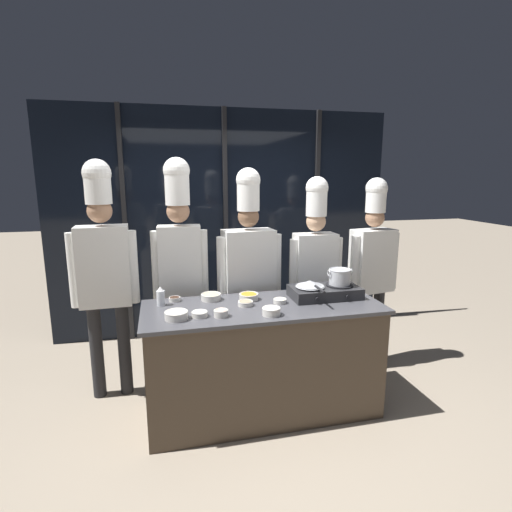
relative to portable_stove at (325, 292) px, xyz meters
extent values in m
plane|color=gray|center=(-0.56, -0.08, -0.97)|extent=(24.00, 24.00, 0.00)
cube|color=black|center=(-0.56, 1.77, 0.38)|extent=(4.09, 0.04, 2.70)
cube|color=#232326|center=(-1.71, 1.73, 0.38)|extent=(0.05, 0.05, 2.70)
cube|color=#232326|center=(-0.56, 1.73, 0.38)|extent=(0.05, 0.05, 2.70)
cube|color=#232326|center=(0.60, 1.73, 0.38)|extent=(0.05, 0.05, 2.70)
cube|color=#4C3D2D|center=(-0.56, -0.08, -0.53)|extent=(1.84, 0.70, 0.89)
cube|color=#47474C|center=(-0.56, -0.08, -0.07)|extent=(1.90, 0.73, 0.03)
cube|color=#28282B|center=(0.00, 0.00, 0.00)|extent=(0.58, 0.32, 0.09)
cylinder|color=black|center=(-0.13, 0.00, 0.05)|extent=(0.23, 0.23, 0.01)
cylinder|color=black|center=(-0.13, -0.17, 0.00)|extent=(0.03, 0.01, 0.03)
cylinder|color=black|center=(0.13, 0.00, 0.05)|extent=(0.23, 0.23, 0.01)
cylinder|color=black|center=(0.13, -0.17, 0.00)|extent=(0.03, 0.01, 0.03)
cylinder|color=#ADAFB5|center=(-0.13, 0.00, 0.06)|extent=(0.23, 0.23, 0.01)
cone|color=#ADAFB5|center=(-0.13, 0.00, 0.08)|extent=(0.24, 0.24, 0.05)
cylinder|color=black|center=(-0.13, -0.21, 0.09)|extent=(0.02, 0.18, 0.02)
cylinder|color=#B7BABF|center=(0.13, 0.00, 0.12)|extent=(0.18, 0.18, 0.13)
torus|color=#B7BABF|center=(0.13, 0.00, 0.18)|extent=(0.19, 0.19, 0.01)
torus|color=#B7BABF|center=(0.03, 0.00, 0.16)|extent=(0.01, 0.05, 0.05)
torus|color=#B7BABF|center=(0.23, 0.00, 0.16)|extent=(0.01, 0.05, 0.05)
cylinder|color=white|center=(-1.35, 0.11, 0.01)|extent=(0.07, 0.07, 0.12)
cone|color=white|center=(-1.35, 0.11, 0.09)|extent=(0.06, 0.06, 0.03)
cylinder|color=silver|center=(-1.24, -0.23, -0.02)|extent=(0.17, 0.17, 0.05)
torus|color=silver|center=(-1.24, -0.23, 0.00)|extent=(0.17, 0.17, 0.01)
cylinder|color=silver|center=(-1.24, -0.23, -0.01)|extent=(0.14, 0.14, 0.03)
cylinder|color=silver|center=(-0.55, -0.31, -0.02)|extent=(0.13, 0.13, 0.05)
torus|color=silver|center=(-0.55, -0.31, 0.00)|extent=(0.14, 0.14, 0.01)
cylinder|color=white|center=(-0.55, -0.31, -0.01)|extent=(0.11, 0.11, 0.03)
cylinder|color=silver|center=(-0.64, 0.09, -0.03)|extent=(0.16, 0.16, 0.05)
torus|color=silver|center=(-0.64, 0.09, 0.00)|extent=(0.16, 0.16, 0.01)
cylinder|color=orange|center=(-0.64, 0.09, -0.01)|extent=(0.13, 0.13, 0.03)
cylinder|color=silver|center=(-0.70, -0.05, -0.03)|extent=(0.12, 0.12, 0.03)
torus|color=silver|center=(-0.70, -0.05, -0.02)|extent=(0.12, 0.12, 0.01)
cylinder|color=#9E896B|center=(-0.70, -0.05, -0.02)|extent=(0.10, 0.10, 0.02)
cylinder|color=silver|center=(-0.94, 0.16, -0.03)|extent=(0.16, 0.16, 0.05)
torus|color=silver|center=(-0.94, 0.16, 0.00)|extent=(0.17, 0.17, 0.01)
cylinder|color=#E0C689|center=(-0.94, 0.16, -0.01)|extent=(0.13, 0.13, 0.03)
cylinder|color=silver|center=(-1.07, -0.22, -0.03)|extent=(0.12, 0.12, 0.04)
torus|color=silver|center=(-1.07, -0.22, -0.01)|extent=(0.12, 0.12, 0.01)
cylinder|color=silver|center=(-1.07, -0.22, -0.02)|extent=(0.09, 0.09, 0.02)
cylinder|color=silver|center=(-0.92, -0.25, -0.03)|extent=(0.11, 0.11, 0.05)
torus|color=silver|center=(-0.92, -0.25, 0.00)|extent=(0.11, 0.11, 0.01)
cylinder|color=#EAA893|center=(-0.92, -0.25, -0.01)|extent=(0.09, 0.09, 0.03)
cylinder|color=silver|center=(-1.24, 0.20, -0.03)|extent=(0.09, 0.09, 0.03)
torus|color=silver|center=(-1.24, 0.20, -0.02)|extent=(0.10, 0.10, 0.01)
cylinder|color=#382319|center=(-1.24, 0.20, -0.03)|extent=(0.08, 0.08, 0.02)
cylinder|color=silver|center=(-0.41, -0.06, -0.03)|extent=(0.11, 0.11, 0.03)
torus|color=silver|center=(-0.41, -0.06, -0.02)|extent=(0.11, 0.11, 0.01)
cylinder|color=beige|center=(-0.41, -0.06, -0.02)|extent=(0.09, 0.09, 0.02)
cylinder|color=#232326|center=(-1.69, 0.48, -0.55)|extent=(0.11, 0.11, 0.84)
cylinder|color=#232326|center=(-1.92, 0.48, -0.55)|extent=(0.11, 0.11, 0.84)
cube|color=white|center=(-1.80, 0.48, 0.21)|extent=(0.43, 0.23, 0.68)
cylinder|color=white|center=(-1.57, 0.45, 0.20)|extent=(0.08, 0.08, 0.63)
cylinder|color=white|center=(-2.04, 0.44, 0.20)|extent=(0.08, 0.08, 0.63)
sphere|color=#A87A5B|center=(-1.80, 0.48, 0.68)|extent=(0.20, 0.20, 0.20)
cylinder|color=white|center=(-1.80, 0.48, 0.86)|extent=(0.21, 0.21, 0.25)
sphere|color=white|center=(-1.80, 0.48, 0.98)|extent=(0.23, 0.23, 0.23)
cylinder|color=#2D3856|center=(-1.07, 0.50, -0.56)|extent=(0.10, 0.10, 0.83)
cylinder|color=#2D3856|center=(-1.27, 0.51, -0.56)|extent=(0.10, 0.10, 0.83)
cube|color=white|center=(-1.17, 0.51, 0.20)|extent=(0.38, 0.22, 0.67)
cylinder|color=white|center=(-0.96, 0.46, 0.19)|extent=(0.07, 0.07, 0.62)
cylinder|color=white|center=(-1.38, 0.49, 0.19)|extent=(0.07, 0.07, 0.62)
sphere|color=#A87A5B|center=(-1.17, 0.51, 0.66)|extent=(0.20, 0.20, 0.20)
cylinder|color=white|center=(-1.17, 0.51, 0.86)|extent=(0.21, 0.21, 0.29)
sphere|color=white|center=(-1.17, 0.51, 1.00)|extent=(0.22, 0.22, 0.22)
cylinder|color=#2D3856|center=(-0.42, 0.50, -0.57)|extent=(0.12, 0.12, 0.80)
cylinder|color=#2D3856|center=(-0.68, 0.48, -0.57)|extent=(0.12, 0.12, 0.80)
cube|color=white|center=(-0.55, 0.49, 0.15)|extent=(0.48, 0.28, 0.65)
cylinder|color=white|center=(-0.29, 0.47, 0.13)|extent=(0.09, 0.09, 0.60)
cylinder|color=white|center=(-0.81, 0.43, 0.13)|extent=(0.09, 0.09, 0.60)
sphere|color=brown|center=(-0.55, 0.49, 0.60)|extent=(0.19, 0.19, 0.19)
cylinder|color=white|center=(-0.55, 0.49, 0.79)|extent=(0.20, 0.20, 0.27)
sphere|color=white|center=(-0.55, 0.49, 0.92)|extent=(0.22, 0.22, 0.22)
cylinder|color=#4C4C51|center=(0.20, 0.47, -0.59)|extent=(0.10, 0.10, 0.77)
cylinder|color=#4C4C51|center=(-0.02, 0.47, -0.59)|extent=(0.10, 0.10, 0.77)
cube|color=white|center=(0.09, 0.47, 0.11)|extent=(0.40, 0.21, 0.62)
cylinder|color=white|center=(0.31, 0.43, 0.10)|extent=(0.08, 0.08, 0.57)
cylinder|color=white|center=(-0.13, 0.44, 0.10)|extent=(0.08, 0.08, 0.57)
sphere|color=tan|center=(0.09, 0.47, 0.54)|extent=(0.18, 0.18, 0.18)
cylinder|color=white|center=(0.09, 0.47, 0.72)|extent=(0.19, 0.19, 0.26)
sphere|color=white|center=(0.09, 0.47, 0.85)|extent=(0.21, 0.21, 0.21)
cylinder|color=#232326|center=(0.84, 0.54, -0.58)|extent=(0.11, 0.11, 0.78)
cylinder|color=#232326|center=(0.61, 0.50, -0.58)|extent=(0.11, 0.11, 0.78)
cube|color=white|center=(0.73, 0.52, 0.12)|extent=(0.46, 0.29, 0.63)
cylinder|color=white|center=(0.97, 0.52, 0.10)|extent=(0.08, 0.08, 0.58)
cylinder|color=white|center=(0.50, 0.44, 0.10)|extent=(0.08, 0.08, 0.58)
sphere|color=#A87A5B|center=(0.73, 0.52, 0.55)|extent=(0.19, 0.19, 0.19)
cylinder|color=white|center=(0.73, 0.52, 0.72)|extent=(0.19, 0.19, 0.23)
sphere|color=white|center=(0.73, 0.52, 0.84)|extent=(0.21, 0.21, 0.21)
camera|label=1|loc=(-1.32, -3.01, 0.98)|focal=28.00mm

